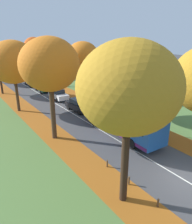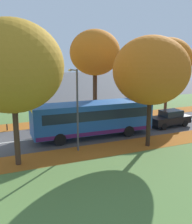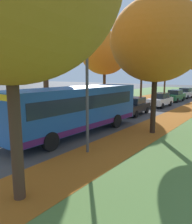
% 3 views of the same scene
% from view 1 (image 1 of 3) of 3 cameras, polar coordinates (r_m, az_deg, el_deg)
% --- Properties ---
extents(ground_plane, '(160.00, 160.00, 0.00)m').
position_cam_1_polar(ground_plane, '(17.33, 22.49, -16.31)').
color(ground_plane, '#424244').
extents(leaf_litter_left, '(2.80, 60.00, 0.00)m').
position_cam_1_polar(leaf_litter_left, '(24.41, -12.73, -4.22)').
color(leaf_litter_left, '#9E5619').
rests_on(leaf_litter_left, grass_verge_left).
extents(grass_verge_right, '(12.00, 90.00, 0.01)m').
position_cam_1_polar(grass_verge_right, '(35.93, 4.16, 4.10)').
color(grass_verge_right, '#517538').
rests_on(grass_verge_right, ground).
extents(leaf_litter_right, '(2.80, 60.00, 0.00)m').
position_cam_1_polar(leaf_litter_right, '(28.73, 4.42, -0.02)').
color(leaf_litter_right, '#9E5619').
rests_on(leaf_litter_right, grass_verge_right).
extents(road_centre_line, '(0.12, 80.00, 0.01)m').
position_cam_1_polar(road_centre_line, '(31.25, -9.17, 1.44)').
color(road_centre_line, silver).
rests_on(road_centre_line, ground).
extents(tree_left_nearest, '(5.54, 5.54, 9.65)m').
position_cam_1_polar(tree_left_nearest, '(11.46, 8.53, 6.13)').
color(tree_left_nearest, black).
rests_on(tree_left_nearest, ground).
extents(tree_left_near, '(5.37, 5.37, 9.61)m').
position_cam_1_polar(tree_left_near, '(20.13, -12.06, 11.97)').
color(tree_left_near, '#422D1E').
rests_on(tree_left_near, ground).
extents(tree_left_mid, '(5.93, 5.93, 9.07)m').
position_cam_1_polar(tree_left_mid, '(29.55, -20.87, 12.06)').
color(tree_left_mid, '#422D1E').
rests_on(tree_left_mid, ground).
extents(tree_right_near, '(5.65, 5.65, 8.38)m').
position_cam_1_polar(tree_right_near, '(26.01, 8.84, 10.95)').
color(tree_right_near, black).
rests_on(tree_right_near, ground).
extents(tree_right_mid, '(4.96, 4.96, 8.65)m').
position_cam_1_polar(tree_right_mid, '(34.69, -3.47, 14.30)').
color(tree_right_mid, '#382619').
rests_on(tree_right_mid, ground).
extents(tree_right_far, '(4.30, 4.30, 8.06)m').
position_cam_1_polar(tree_right_far, '(42.74, -10.44, 14.68)').
color(tree_right_far, '#422D1E').
rests_on(tree_right_far, ground).
extents(tree_right_distant, '(4.31, 4.31, 8.97)m').
position_cam_1_polar(tree_right_distant, '(52.68, -15.92, 16.18)').
color(tree_right_distant, black).
rests_on(tree_right_distant, ground).
extents(bollard_second, '(0.12, 0.12, 0.56)m').
position_cam_1_polar(bollard_second, '(14.57, 15.90, -21.88)').
color(bollard_second, '#4C3823').
rests_on(bollard_second, ground).
extents(bollard_third, '(0.12, 0.12, 0.63)m').
position_cam_1_polar(bollard_third, '(15.79, 8.58, -17.30)').
color(bollard_third, '#4C3823').
rests_on(bollard_third, ground).
extents(bollard_fourth, '(0.12, 0.12, 0.60)m').
position_cam_1_polar(bollard_fourth, '(17.37, 2.95, -13.29)').
color(bollard_fourth, '#4C3823').
rests_on(bollard_fourth, ground).
extents(streetlamp_right, '(1.89, 0.28, 6.00)m').
position_cam_1_polar(streetlamp_right, '(21.82, 15.28, 3.08)').
color(streetlamp_right, '#47474C').
rests_on(streetlamp_right, ground).
extents(bus, '(2.84, 10.46, 2.98)m').
position_cam_1_polar(bus, '(22.35, 6.28, -1.43)').
color(bus, '#1E5199').
rests_on(bus, ground).
extents(car_black_lead, '(1.94, 4.28, 1.62)m').
position_cam_1_polar(car_black_lead, '(29.01, -4.66, 1.85)').
color(car_black_lead, black).
rests_on(car_black_lead, ground).
extents(car_white_following, '(1.86, 4.24, 1.62)m').
position_cam_1_polar(car_white_following, '(34.54, -9.79, 4.60)').
color(car_white_following, silver).
rests_on(car_white_following, ground).
extents(car_green_third_in_line, '(1.91, 4.26, 1.62)m').
position_cam_1_polar(car_green_third_in_line, '(40.07, -13.86, 6.44)').
color(car_green_third_in_line, '#1E6038').
rests_on(car_green_third_in_line, ground).
extents(car_silver_fourth_in_line, '(1.92, 4.27, 1.62)m').
position_cam_1_polar(car_silver_fourth_in_line, '(45.16, -16.52, 7.69)').
color(car_silver_fourth_in_line, '#B7BABF').
rests_on(car_silver_fourth_in_line, ground).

